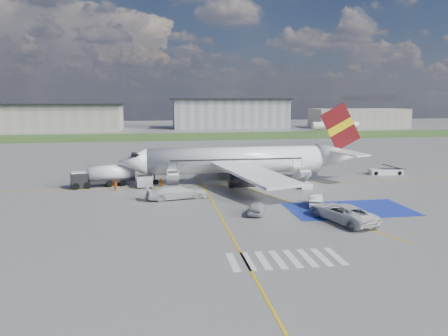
{
  "coord_description": "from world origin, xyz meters",
  "views": [
    {
      "loc": [
        -11.68,
        -49.68,
        12.57
      ],
      "look_at": [
        -2.9,
        6.13,
        3.5
      ],
      "focal_mm": 35.0,
      "sensor_mm": 36.0,
      "label": 1
    }
  ],
  "objects_px": {
    "fuel_tanker": "(104,177)",
    "gpu_cart": "(145,182)",
    "belt_loader": "(386,172)",
    "car_silver_b": "(315,200)",
    "van_white_a": "(342,209)",
    "airliner": "(245,160)",
    "car_silver_a": "(257,208)",
    "van_white_b": "(177,190)"
  },
  "relations": [
    {
      "from": "fuel_tanker",
      "to": "gpu_cart",
      "type": "bearing_deg",
      "value": -35.39
    },
    {
      "from": "fuel_tanker",
      "to": "gpu_cart",
      "type": "distance_m",
      "value": 6.33
    },
    {
      "from": "belt_loader",
      "to": "car_silver_b",
      "type": "relative_size",
      "value": 1.34
    },
    {
      "from": "car_silver_b",
      "to": "van_white_a",
      "type": "xyz_separation_m",
      "value": [
        0.32,
        -6.65,
        0.5
      ]
    },
    {
      "from": "airliner",
      "to": "car_silver_a",
      "type": "bearing_deg",
      "value": -97.44
    },
    {
      "from": "gpu_cart",
      "to": "car_silver_b",
      "type": "relative_size",
      "value": 0.5
    },
    {
      "from": "car_silver_b",
      "to": "van_white_b",
      "type": "distance_m",
      "value": 17.11
    },
    {
      "from": "airliner",
      "to": "van_white_b",
      "type": "distance_m",
      "value": 14.63
    },
    {
      "from": "car_silver_a",
      "to": "van_white_a",
      "type": "height_order",
      "value": "van_white_a"
    },
    {
      "from": "van_white_a",
      "to": "van_white_b",
      "type": "height_order",
      "value": "van_white_a"
    },
    {
      "from": "van_white_b",
      "to": "car_silver_a",
      "type": "bearing_deg",
      "value": -146.34
    },
    {
      "from": "fuel_tanker",
      "to": "gpu_cart",
      "type": "height_order",
      "value": "fuel_tanker"
    },
    {
      "from": "belt_loader",
      "to": "van_white_a",
      "type": "bearing_deg",
      "value": -122.5
    },
    {
      "from": "car_silver_a",
      "to": "gpu_cart",
      "type": "bearing_deg",
      "value": -31.07
    },
    {
      "from": "fuel_tanker",
      "to": "car_silver_b",
      "type": "height_order",
      "value": "fuel_tanker"
    },
    {
      "from": "airliner",
      "to": "van_white_b",
      "type": "bearing_deg",
      "value": -137.85
    },
    {
      "from": "airliner",
      "to": "gpu_cart",
      "type": "xyz_separation_m",
      "value": [
        -14.81,
        -2.04,
        -2.58
      ]
    },
    {
      "from": "gpu_cart",
      "to": "van_white_a",
      "type": "bearing_deg",
      "value": -45.99
    },
    {
      "from": "belt_loader",
      "to": "van_white_a",
      "type": "relative_size",
      "value": 0.9
    },
    {
      "from": "belt_loader",
      "to": "fuel_tanker",
      "type": "bearing_deg",
      "value": -172.1
    },
    {
      "from": "van_white_a",
      "to": "belt_loader",
      "type": "bearing_deg",
      "value": -143.18
    },
    {
      "from": "gpu_cart",
      "to": "belt_loader",
      "type": "relative_size",
      "value": 0.37
    },
    {
      "from": "gpu_cart",
      "to": "car_silver_a",
      "type": "relative_size",
      "value": 0.52
    },
    {
      "from": "fuel_tanker",
      "to": "car_silver_a",
      "type": "height_order",
      "value": "fuel_tanker"
    },
    {
      "from": "van_white_a",
      "to": "van_white_b",
      "type": "bearing_deg",
      "value": -54.1
    },
    {
      "from": "airliner",
      "to": "gpu_cart",
      "type": "bearing_deg",
      "value": -172.14
    },
    {
      "from": "airliner",
      "to": "car_silver_a",
      "type": "distance_m",
      "value": 18.67
    },
    {
      "from": "airliner",
      "to": "fuel_tanker",
      "type": "relative_size",
      "value": 4.04
    },
    {
      "from": "fuel_tanker",
      "to": "car_silver_b",
      "type": "bearing_deg",
      "value": -46.55
    },
    {
      "from": "fuel_tanker",
      "to": "car_silver_a",
      "type": "xyz_separation_m",
      "value": [
        18.34,
        -18.46,
        -0.55
      ]
    },
    {
      "from": "airliner",
      "to": "fuel_tanker",
      "type": "xyz_separation_m",
      "value": [
        -20.74,
        0.14,
        -2.13
      ]
    },
    {
      "from": "belt_loader",
      "to": "van_white_a",
      "type": "distance_m",
      "value": 31.63
    },
    {
      "from": "fuel_tanker",
      "to": "belt_loader",
      "type": "bearing_deg",
      "value": -11.7
    },
    {
      "from": "gpu_cart",
      "to": "van_white_b",
      "type": "xyz_separation_m",
      "value": [
        4.1,
        -7.65,
        0.32
      ]
    },
    {
      "from": "van_white_a",
      "to": "car_silver_a",
      "type": "bearing_deg",
      "value": -43.19
    },
    {
      "from": "belt_loader",
      "to": "gpu_cart",
      "type": "bearing_deg",
      "value": -168.44
    },
    {
      "from": "fuel_tanker",
      "to": "belt_loader",
      "type": "height_order",
      "value": "fuel_tanker"
    },
    {
      "from": "car_silver_a",
      "to": "van_white_b",
      "type": "relative_size",
      "value": 0.73
    },
    {
      "from": "fuel_tanker",
      "to": "car_silver_b",
      "type": "relative_size",
      "value": 2.06
    },
    {
      "from": "gpu_cart",
      "to": "van_white_b",
      "type": "distance_m",
      "value": 8.69
    },
    {
      "from": "gpu_cart",
      "to": "car_silver_b",
      "type": "bearing_deg",
      "value": -35.37
    },
    {
      "from": "car_silver_b",
      "to": "van_white_a",
      "type": "height_order",
      "value": "van_white_a"
    }
  ]
}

